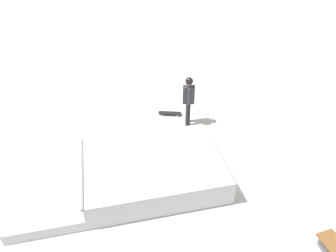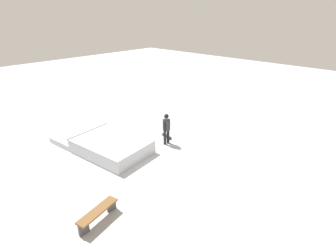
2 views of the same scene
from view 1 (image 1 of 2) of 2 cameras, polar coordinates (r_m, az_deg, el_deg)
ground_plane at (r=9.12m, az=4.38°, el=-7.88°), size 60.00×60.00×0.00m
skate_ramp at (r=8.57m, az=-5.90°, el=-8.48°), size 5.66×3.18×0.74m
skater at (r=10.43m, az=3.70°, el=5.09°), size 0.41×0.44×1.73m
skateboard at (r=11.33m, az=0.33°, el=2.32°), size 0.82×0.37×0.09m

